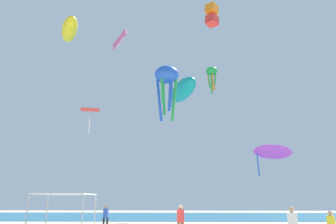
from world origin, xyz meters
The scene contains 13 objects.
ocean_strip centered at (0.00, 29.56, 0.01)m, with size 110.00×25.70×0.03m, color #1E6B93.
canopy_tent centered at (-6.43, 1.35, 2.44)m, with size 3.24×3.00×2.57m.
person_near_tent centered at (0.69, 1.60, 1.12)m, with size 0.45×0.45×1.91m.
person_rightmost centered at (-5.41, 8.84, 1.04)m, with size 0.47×0.42×1.77m.
person_far_shore centered at (5.87, -3.08, 1.11)m, with size 0.45×0.48×1.90m.
kite_octopus_blue centered at (-0.55, 12.99, 14.56)m, with size 3.46×3.46×5.91m.
kite_inflatable_teal centered at (1.23, 19.96, 15.53)m, with size 4.50×8.12×2.88m.
kite_box_orange centered at (3.51, 5.52, 17.28)m, with size 1.26×1.28×1.93m.
kite_delta_purple centered at (9.91, 13.44, 7.06)m, with size 5.07×5.08×3.42m.
kite_diamond_red centered at (-7.06, 8.13, 9.67)m, with size 1.91×1.90×2.25m.
kite_parafoil_pink centered at (-7.47, 22.50, 23.89)m, with size 2.47×2.91×2.18m.
kite_octopus_green centered at (5.66, 26.82, 20.59)m, with size 2.28×2.28×4.02m.
kite_inflatable_yellow centered at (-11.73, 14.32, 21.05)m, with size 4.20×6.04×2.33m.
Camera 1 is at (0.57, -19.42, 2.18)m, focal length 35.42 mm.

